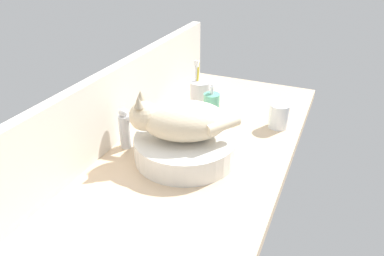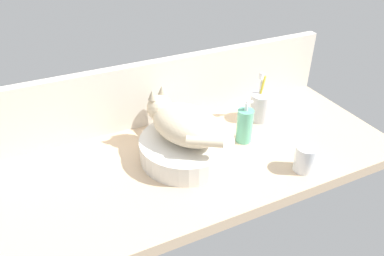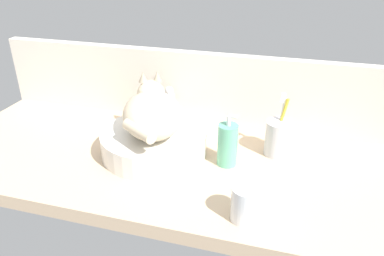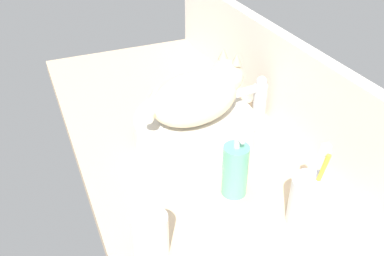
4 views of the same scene
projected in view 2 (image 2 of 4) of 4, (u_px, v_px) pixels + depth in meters
ground_plane at (195, 161)px, 125.62cm from camera, size 136.06×57.50×4.00cm
backsplash_panel at (164, 90)px, 138.26cm from camera, size 136.06×3.60×24.29cm
sink_basin at (187, 148)px, 122.70cm from camera, size 31.01×31.01×7.09cm
cat at (183, 123)px, 118.32cm from camera, size 25.50×30.87×14.00cm
faucet at (160, 113)px, 134.26cm from camera, size 3.86×11.86×13.60cm
soap_dispenser at (245, 125)px, 129.11cm from camera, size 5.63×5.63×15.55cm
toothbrush_cup at (261, 106)px, 141.65cm from camera, size 7.97×7.97×18.69cm
water_glass at (305, 160)px, 116.94cm from camera, size 6.73×6.73×8.62cm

